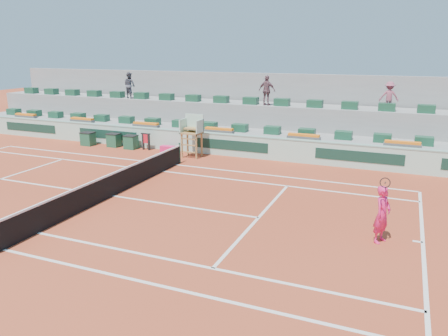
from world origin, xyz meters
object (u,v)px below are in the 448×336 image
Objects in this scene: drink_cooler_a at (131,142)px; tennis_player at (382,214)px; umpire_chair at (192,130)px; player_bag at (168,149)px.

tennis_player is (15.00, -8.27, 0.51)m from drink_cooler_a.
umpire_chair is at bearing -4.24° from drink_cooler_a.
tennis_player reaches higher than player_bag.
player_bag is at bearing 0.94° from drink_cooler_a.
umpire_chair is 4.54m from drink_cooler_a.
umpire_chair reaches higher than player_bag.
umpire_chair is (1.84, -0.37, 1.35)m from player_bag.
drink_cooler_a is (-2.55, -0.04, 0.23)m from player_bag.
drink_cooler_a is at bearing -179.06° from player_bag.
player_bag is at bearing 146.27° from tennis_player.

